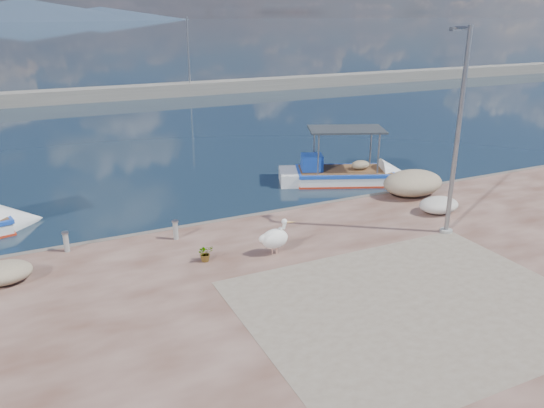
{
  "coord_description": "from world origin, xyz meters",
  "views": [
    {
      "loc": [
        -7.74,
        -12.55,
        7.85
      ],
      "look_at": [
        0.0,
        3.8,
        1.3
      ],
      "focal_mm": 35.0,
      "sensor_mm": 36.0,
      "label": 1
    }
  ],
  "objects_px": {
    "lamp_post": "(456,141)",
    "bollard_near": "(176,229)",
    "boat_right": "(343,177)",
    "pelican": "(275,238)"
  },
  "relations": [
    {
      "from": "lamp_post",
      "to": "bollard_near",
      "type": "height_order",
      "value": "lamp_post"
    },
    {
      "from": "boat_right",
      "to": "bollard_near",
      "type": "height_order",
      "value": "boat_right"
    },
    {
      "from": "pelican",
      "to": "bollard_near",
      "type": "relative_size",
      "value": 1.8
    },
    {
      "from": "pelican",
      "to": "lamp_post",
      "type": "bearing_deg",
      "value": 0.55
    },
    {
      "from": "lamp_post",
      "to": "boat_right",
      "type": "bearing_deg",
      "value": 84.56
    },
    {
      "from": "lamp_post",
      "to": "pelican",
      "type": "bearing_deg",
      "value": 171.39
    },
    {
      "from": "lamp_post",
      "to": "bollard_near",
      "type": "relative_size",
      "value": 10.18
    },
    {
      "from": "pelican",
      "to": "bollard_near",
      "type": "bearing_deg",
      "value": 144.74
    },
    {
      "from": "boat_right",
      "to": "lamp_post",
      "type": "bearing_deg",
      "value": -72.99
    },
    {
      "from": "pelican",
      "to": "lamp_post",
      "type": "height_order",
      "value": "lamp_post"
    }
  ]
}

